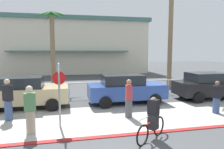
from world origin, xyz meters
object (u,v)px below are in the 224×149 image
(stop_sign_bike_lane, at_px, (59,86))
(car_blue_2, at_px, (125,89))
(palm_tree_3, at_px, (53,32))
(cyclist_red_0, at_px, (152,120))
(pedestrian_0, at_px, (8,101))
(palm_tree_4, at_px, (172,10))
(pedestrian_1, at_px, (30,112))
(pedestrian_3, at_px, (129,100))
(car_black_3, at_px, (209,85))
(car_tan_1, at_px, (24,92))
(pedestrian_2, at_px, (217,99))

(stop_sign_bike_lane, height_order, car_blue_2, stop_sign_bike_lane)
(stop_sign_bike_lane, distance_m, palm_tree_3, 9.66)
(cyclist_red_0, relative_size, pedestrian_0, 0.82)
(palm_tree_4, bearing_deg, palm_tree_3, 164.66)
(car_blue_2, height_order, pedestrian_1, pedestrian_1)
(palm_tree_4, xyz_separation_m, cyclist_red_0, (-5.15, -8.57, -5.49))
(cyclist_red_0, distance_m, pedestrian_3, 2.43)
(stop_sign_bike_lane, xyz_separation_m, cyclist_red_0, (3.14, -1.84, -0.98))
(car_black_3, height_order, cyclist_red_0, car_black_3)
(car_tan_1, bearing_deg, pedestrian_3, -28.34)
(pedestrian_2, bearing_deg, car_black_3, 58.42)
(pedestrian_1, xyz_separation_m, pedestrian_3, (4.06, 1.03, -0.01))
(palm_tree_4, distance_m, car_tan_1, 12.02)
(pedestrian_2, bearing_deg, pedestrian_3, 176.08)
(pedestrian_0, bearing_deg, pedestrian_3, -8.03)
(pedestrian_3, bearing_deg, pedestrian_0, 171.97)
(stop_sign_bike_lane, height_order, car_tan_1, stop_sign_bike_lane)
(cyclist_red_0, relative_size, pedestrian_2, 0.94)
(stop_sign_bike_lane, distance_m, car_tan_1, 3.85)
(car_blue_2, height_order, cyclist_red_0, car_blue_2)
(palm_tree_4, relative_size, pedestrian_1, 4.59)
(car_tan_1, relative_size, cyclist_red_0, 2.93)
(pedestrian_2, distance_m, pedestrian_3, 4.37)
(palm_tree_4, xyz_separation_m, pedestrian_2, (-0.91, -6.45, -5.45))
(pedestrian_3, bearing_deg, car_blue_2, 77.14)
(car_tan_1, relative_size, pedestrian_3, 2.49)
(cyclist_red_0, bearing_deg, car_blue_2, 84.56)
(stop_sign_bike_lane, relative_size, pedestrian_2, 1.60)
(pedestrian_0, relative_size, pedestrian_1, 1.03)
(cyclist_red_0, bearing_deg, pedestrian_1, 161.55)
(car_black_3, bearing_deg, stop_sign_bike_lane, -161.42)
(palm_tree_3, relative_size, cyclist_red_0, 4.13)
(stop_sign_bike_lane, distance_m, palm_tree_4, 11.59)
(car_tan_1, relative_size, car_black_3, 1.00)
(pedestrian_1, bearing_deg, car_tan_1, 103.42)
(palm_tree_3, xyz_separation_m, car_tan_1, (-1.21, -5.95, -3.68))
(stop_sign_bike_lane, xyz_separation_m, pedestrian_3, (3.03, 0.58, -0.86))
(palm_tree_3, relative_size, palm_tree_4, 0.75)
(pedestrian_1, height_order, pedestrian_3, pedestrian_1)
(car_black_3, xyz_separation_m, pedestrian_0, (-11.31, -1.74, -0.01))
(stop_sign_bike_lane, xyz_separation_m, car_black_3, (9.09, 3.06, -0.81))
(car_tan_1, relative_size, pedestrian_0, 2.39)
(pedestrian_0, height_order, pedestrian_2, pedestrian_0)
(pedestrian_0, relative_size, pedestrian_2, 1.15)
(car_black_3, distance_m, pedestrian_3, 6.55)
(car_tan_1, distance_m, pedestrian_1, 3.80)
(car_blue_2, height_order, car_black_3, same)
(pedestrian_3, bearing_deg, stop_sign_bike_lane, -169.17)
(car_tan_1, bearing_deg, palm_tree_3, 78.48)
(car_blue_2, bearing_deg, car_tan_1, 178.87)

